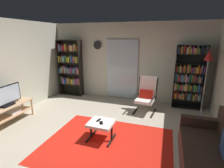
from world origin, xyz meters
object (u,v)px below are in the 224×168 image
at_px(leather_sofa, 216,158).
at_px(lounge_armchair, 146,94).
at_px(cell_phone, 101,123).
at_px(tv_stand, 9,111).
at_px(tv_remote, 99,120).
at_px(bookshelf_near_sofa, 189,77).
at_px(floor_lamp_by_shelf, 208,61).
at_px(wall_clock, 97,45).
at_px(ottoman, 101,125).
at_px(television, 6,97).
at_px(bookshelf_near_tv, 70,66).

distance_m(leather_sofa, lounge_armchair, 2.57).
bearing_deg(cell_phone, lounge_armchair, 44.41).
xyz_separation_m(tv_stand, tv_remote, (2.40, 0.10, 0.09)).
height_order(bookshelf_near_sofa, tv_remote, bookshelf_near_sofa).
bearing_deg(tv_stand, floor_lamp_by_shelf, 23.39).
bearing_deg(lounge_armchair, wall_clock, 155.24).
bearing_deg(lounge_armchair, bookshelf_near_sofa, 29.63).
bearing_deg(wall_clock, ottoman, -66.52).
distance_m(lounge_armchair, floor_lamp_by_shelf, 1.83).
height_order(tv_stand, floor_lamp_by_shelf, floor_lamp_by_shelf).
relative_size(television, bookshelf_near_sofa, 0.44).
height_order(bookshelf_near_sofa, leather_sofa, bookshelf_near_sofa).
relative_size(bookshelf_near_sofa, floor_lamp_by_shelf, 1.06).
distance_m(bookshelf_near_sofa, ottoman, 3.13).
height_order(tv_stand, tv_remote, tv_stand).
xyz_separation_m(television, bookshelf_near_tv, (0.29, 2.55, 0.37)).
distance_m(bookshelf_near_tv, cell_phone, 3.41).
relative_size(bookshelf_near_sofa, ottoman, 3.60).
distance_m(tv_remote, floor_lamp_by_shelf, 3.21).
bearing_deg(bookshelf_near_tv, bookshelf_near_sofa, -0.61).
relative_size(bookshelf_near_sofa, lounge_armchair, 1.88).
xyz_separation_m(cell_phone, wall_clock, (-1.16, 2.67, 1.44)).
bearing_deg(tv_stand, leather_sofa, -4.28).
bearing_deg(bookshelf_near_tv, lounge_armchair, -13.58).
bearing_deg(television, bookshelf_near_sofa, 29.97).
height_order(bookshelf_near_tv, floor_lamp_by_shelf, bookshelf_near_tv).
bearing_deg(television, tv_remote, 2.86).
bearing_deg(ottoman, tv_stand, -178.75).
bearing_deg(bookshelf_near_sofa, cell_phone, -126.83).
bearing_deg(leather_sofa, cell_phone, 170.24).
bearing_deg(floor_lamp_by_shelf, leather_sofa, -93.80).
bearing_deg(bookshelf_near_tv, cell_phone, -48.77).
relative_size(lounge_armchair, tv_remote, 7.10).
bearing_deg(tv_stand, cell_phone, 0.30).
xyz_separation_m(bookshelf_near_sofa, tv_remote, (-1.94, -2.38, -0.56)).
xyz_separation_m(tv_stand, bookshelf_near_sofa, (4.34, 2.48, 0.66)).
xyz_separation_m(floor_lamp_by_shelf, wall_clock, (-3.38, 0.65, 0.31)).
bearing_deg(bookshelf_near_tv, tv_remote, -48.98).
relative_size(tv_stand, tv_remote, 9.15).
distance_m(cell_phone, wall_clock, 3.25).
relative_size(lounge_armchair, floor_lamp_by_shelf, 0.56).
relative_size(floor_lamp_by_shelf, wall_clock, 6.27).
xyz_separation_m(bookshelf_near_sofa, floor_lamp_by_shelf, (0.36, -0.45, 0.56)).
relative_size(television, cell_phone, 6.06).
relative_size(television, floor_lamp_by_shelf, 0.47).
xyz_separation_m(ottoman, tv_remote, (-0.07, 0.05, 0.08)).
height_order(bookshelf_near_sofa, floor_lamp_by_shelf, bookshelf_near_sofa).
distance_m(lounge_armchair, cell_phone, 1.95).
xyz_separation_m(lounge_armchair, tv_remote, (-0.79, -1.73, -0.12)).
distance_m(tv_stand, cell_phone, 2.49).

